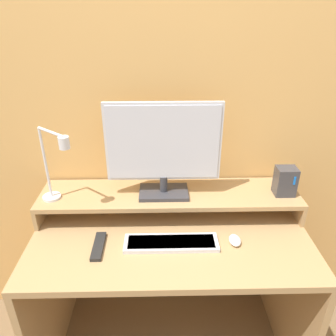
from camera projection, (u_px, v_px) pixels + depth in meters
name	position (u px, v px, depth m)	size (l,w,h in m)	color
wall_back	(169.00, 105.00, 1.55)	(6.00, 0.05, 2.50)	#E5AD60
desk	(171.00, 271.00, 1.57)	(1.24, 0.63, 0.75)	tan
monitor_shelf	(170.00, 195.00, 1.58)	(1.24, 0.27, 0.12)	tan
monitor	(163.00, 148.00, 1.45)	(0.52, 0.15, 0.45)	#38383D
desk_lamp	(55.00, 166.00, 1.40)	(0.19, 0.17, 0.35)	silver
router_dock	(285.00, 181.00, 1.53)	(0.09, 0.08, 0.14)	#3D3D42
keyboard	(172.00, 243.00, 1.41)	(0.40, 0.11, 0.02)	silver
mouse	(235.00, 240.00, 1.41)	(0.05, 0.08, 0.03)	white
remote_control	(98.00, 246.00, 1.39)	(0.04, 0.17, 0.02)	black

